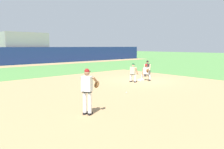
# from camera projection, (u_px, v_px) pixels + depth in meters

# --- Properties ---
(ground_plane) EXTENTS (160.00, 160.00, 0.00)m
(ground_plane) POSITION_uv_depth(u_px,v_px,m) (141.00, 80.00, 17.49)
(ground_plane) COLOR #518942
(infield_dirt_patch) EXTENTS (18.00, 18.00, 0.01)m
(infield_dirt_patch) POSITION_uv_depth(u_px,v_px,m) (123.00, 92.00, 13.11)
(infield_dirt_patch) COLOR tan
(infield_dirt_patch) RESTS_ON ground
(warning_track_strip) EXTENTS (48.00, 3.20, 0.01)m
(warning_track_strip) POSITION_uv_depth(u_px,v_px,m) (37.00, 65.00, 32.24)
(warning_track_strip) COLOR tan
(warning_track_strip) RESTS_ON ground
(first_base_bag) EXTENTS (0.38, 0.38, 0.09)m
(first_base_bag) POSITION_uv_depth(u_px,v_px,m) (141.00, 80.00, 17.48)
(first_base_bag) COLOR white
(first_base_bag) RESTS_ON ground
(baseball) EXTENTS (0.07, 0.07, 0.07)m
(baseball) POSITION_uv_depth(u_px,v_px,m) (126.00, 93.00, 12.75)
(baseball) COLOR white
(baseball) RESTS_ON ground
(pitcher) EXTENTS (0.83, 0.59, 1.86)m
(pitcher) POSITION_uv_depth(u_px,v_px,m) (88.00, 89.00, 8.62)
(pitcher) COLOR black
(pitcher) RESTS_ON ground
(first_baseman) EXTENTS (0.84, 0.99, 1.34)m
(first_baseman) POSITION_uv_depth(u_px,v_px,m) (146.00, 71.00, 17.33)
(first_baseman) COLOR black
(first_baseman) RESTS_ON ground
(baserunner) EXTENTS (0.49, 0.63, 1.46)m
(baserunner) POSITION_uv_depth(u_px,v_px,m) (133.00, 72.00, 16.56)
(baserunner) COLOR black
(baserunner) RESTS_ON ground
(umpire) EXTENTS (0.61, 0.67, 1.46)m
(umpire) POSITION_uv_depth(u_px,v_px,m) (147.00, 68.00, 19.70)
(umpire) COLOR black
(umpire) RESTS_ON ground
(outfield_wall) EXTENTS (48.00, 0.50, 2.60)m
(outfield_wall) POSITION_uv_depth(u_px,v_px,m) (32.00, 56.00, 33.55)
(outfield_wall) COLOR navy
(outfield_wall) RESTS_ON ground
(stadium_seating_block) EXTENTS (6.84, 4.20, 4.90)m
(stadium_seating_block) POSITION_uv_depth(u_px,v_px,m) (24.00, 48.00, 35.54)
(stadium_seating_block) COLOR gray
(stadium_seating_block) RESTS_ON ground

